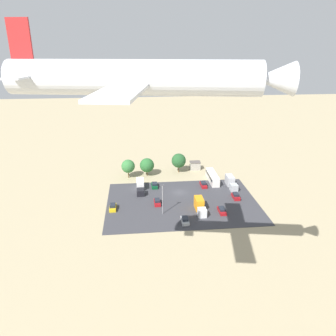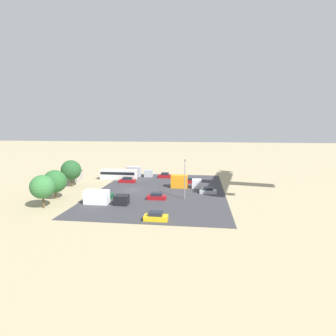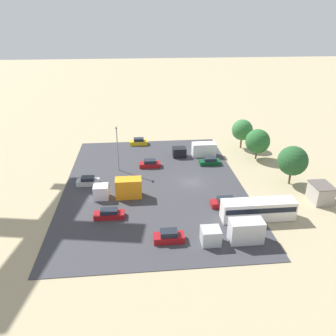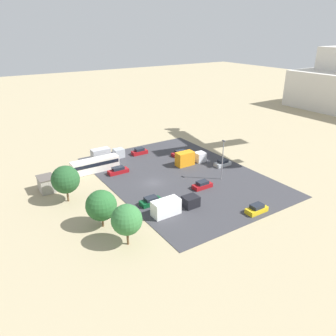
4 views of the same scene
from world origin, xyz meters
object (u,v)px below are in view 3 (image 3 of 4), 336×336
at_px(parked_truck_0, 121,189).
at_px(parked_truck_1, 236,232).
at_px(shed_building, 320,193).
at_px(parked_car_2, 88,181).
at_px(parked_car_4, 169,237).
at_px(parked_truck_2, 197,150).
at_px(bus, 258,209).
at_px(parked_car_0, 150,164).
at_px(parked_car_5, 225,202).
at_px(parked_car_3, 139,142).
at_px(parked_car_6, 210,161).
at_px(parked_car_1, 109,214).

xyz_separation_m(parked_truck_0, parked_truck_1, (-13.65, -15.83, -0.07)).
xyz_separation_m(shed_building, parked_car_2, (9.67, 38.87, -0.85)).
bearing_deg(parked_car_4, parked_truck_2, -17.20).
bearing_deg(parked_truck_1, bus, -43.30).
bearing_deg(parked_car_0, parked_car_4, -176.65).
bearing_deg(parked_truck_1, shed_building, -61.41).
relative_size(parked_car_0, parked_car_5, 0.90).
height_order(parked_car_0, parked_truck_0, parked_truck_0).
relative_size(parked_car_5, parked_truck_1, 0.56).
height_order(parked_car_3, parked_car_4, parked_car_4).
height_order(parked_car_6, parked_truck_1, parked_truck_1).
bearing_deg(parked_car_3, bus, -152.52).
relative_size(parked_car_0, parked_car_3, 1.02).
xyz_separation_m(shed_building, parked_truck_2, (21.15, 16.78, -0.16)).
height_order(parked_car_1, parked_car_3, parked_car_3).
height_order(parked_car_0, parked_car_2, parked_car_0).
xyz_separation_m(shed_building, parked_car_5, (-0.03, 15.88, -0.85)).
bearing_deg(parked_truck_2, parked_car_6, -158.70).
bearing_deg(parked_car_6, bus, 8.19).
relative_size(parked_car_3, parked_truck_2, 0.44).
height_order(bus, parked_truck_2, bus).
bearing_deg(parked_truck_2, parked_truck_1, 179.81).
distance_m(parked_car_0, parked_truck_1, 27.60).
bearing_deg(parked_truck_1, parked_truck_2, -0.19).
xyz_separation_m(parked_car_0, parked_truck_0, (-11.89, 5.40, 0.90)).
height_order(parked_car_1, parked_car_6, parked_car_6).
xyz_separation_m(parked_car_2, parked_truck_2, (11.48, -22.09, 0.69)).
relative_size(parked_car_2, parked_car_6, 0.97).
bearing_deg(bus, shed_building, -71.50).
xyz_separation_m(parked_car_0, parked_car_6, (0.07, -12.38, -0.02)).
bearing_deg(parked_car_2, parked_car_0, 120.00).
relative_size(shed_building, parked_car_3, 0.95).
distance_m(shed_building, parked_car_3, 41.56).
bearing_deg(parked_car_3, parked_car_4, -174.70).
bearing_deg(parked_car_2, parked_truck_1, 49.37).
bearing_deg(parked_car_5, shed_building, 90.12).
bearing_deg(parked_car_1, bus, 83.95).
bearing_deg(parked_car_0, parked_truck_1, -157.78).
relative_size(parked_car_0, parked_car_6, 1.01).
xyz_separation_m(bus, parked_truck_2, (25.16, 4.79, -0.31)).
distance_m(parked_car_2, parked_car_3, 21.89).
relative_size(bus, parked_truck_1, 1.32).
relative_size(parked_car_2, parked_car_3, 0.98).
xyz_separation_m(shed_building, parked_car_1, (-1.65, 34.32, -0.89)).
bearing_deg(bus, parked_car_2, 63.02).
relative_size(parked_car_0, parked_truck_0, 0.53).
bearing_deg(parked_car_0, shed_building, -120.90).
relative_size(shed_building, parked_car_6, 0.94).
xyz_separation_m(parked_car_5, parked_truck_2, (21.19, 0.89, 0.69)).
xyz_separation_m(bus, parked_car_1, (2.37, 22.33, -1.04)).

